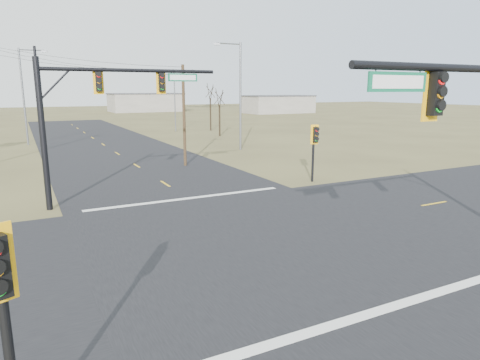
{
  "coord_description": "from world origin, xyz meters",
  "views": [
    {
      "loc": [
        -8.53,
        -15.81,
        6.38
      ],
      "look_at": [
        0.11,
        1.0,
        2.36
      ],
      "focal_mm": 32.0,
      "sensor_mm": 36.0,
      "label": 1
    }
  ],
  "objects_px": {
    "mast_arm_far": "(96,102)",
    "bare_tree_d": "(210,91)",
    "pedestal_signal_sw": "(0,291)",
    "utility_pole_near": "(184,114)",
    "bare_tree_c": "(219,97)",
    "streetlight_b": "(174,99)",
    "pedestal_signal_ne": "(315,140)",
    "streetlight_c": "(25,91)",
    "streetlight_a": "(238,91)"
  },
  "relations": [
    {
      "from": "mast_arm_far",
      "to": "bare_tree_d",
      "type": "bearing_deg",
      "value": 65.13
    },
    {
      "from": "pedestal_signal_sw",
      "to": "bare_tree_d",
      "type": "xyz_separation_m",
      "value": [
        27.34,
        54.78,
        3.03
      ]
    },
    {
      "from": "utility_pole_near",
      "to": "bare_tree_c",
      "type": "height_order",
      "value": "utility_pole_near"
    },
    {
      "from": "mast_arm_far",
      "to": "bare_tree_c",
      "type": "bearing_deg",
      "value": 61.32
    },
    {
      "from": "streetlight_b",
      "to": "bare_tree_d",
      "type": "distance_m",
      "value": 5.81
    },
    {
      "from": "pedestal_signal_ne",
      "to": "utility_pole_near",
      "type": "relative_size",
      "value": 0.48
    },
    {
      "from": "mast_arm_far",
      "to": "streetlight_c",
      "type": "xyz_separation_m",
      "value": [
        -2.89,
        31.03,
        0.42
      ]
    },
    {
      "from": "pedestal_signal_ne",
      "to": "bare_tree_d",
      "type": "xyz_separation_m",
      "value": [
        8.79,
        38.54,
        3.2
      ]
    },
    {
      "from": "mast_arm_far",
      "to": "bare_tree_c",
      "type": "xyz_separation_m",
      "value": [
        20.83,
        29.57,
        -0.33
      ]
    },
    {
      "from": "streetlight_a",
      "to": "pedestal_signal_sw",
      "type": "bearing_deg",
      "value": -99.32
    },
    {
      "from": "mast_arm_far",
      "to": "utility_pole_near",
      "type": "height_order",
      "value": "utility_pole_near"
    },
    {
      "from": "streetlight_a",
      "to": "streetlight_b",
      "type": "height_order",
      "value": "streetlight_a"
    },
    {
      "from": "streetlight_c",
      "to": "utility_pole_near",
      "type": "bearing_deg",
      "value": -46.54
    },
    {
      "from": "streetlight_b",
      "to": "utility_pole_near",
      "type": "bearing_deg",
      "value": -117.86
    },
    {
      "from": "mast_arm_far",
      "to": "pedestal_signal_sw",
      "type": "bearing_deg",
      "value": -97.83
    },
    {
      "from": "pedestal_signal_sw",
      "to": "streetlight_c",
      "type": "relative_size",
      "value": 0.39
    },
    {
      "from": "mast_arm_far",
      "to": "streetlight_c",
      "type": "height_order",
      "value": "streetlight_c"
    },
    {
      "from": "bare_tree_d",
      "to": "streetlight_b",
      "type": "bearing_deg",
      "value": 166.28
    },
    {
      "from": "utility_pole_near",
      "to": "bare_tree_d",
      "type": "relative_size",
      "value": 1.09
    },
    {
      "from": "pedestal_signal_ne",
      "to": "streetlight_c",
      "type": "bearing_deg",
      "value": 139.85
    },
    {
      "from": "utility_pole_near",
      "to": "streetlight_a",
      "type": "distance_m",
      "value": 10.87
    },
    {
      "from": "pedestal_signal_sw",
      "to": "streetlight_c",
      "type": "distance_m",
      "value": 48.18
    },
    {
      "from": "mast_arm_far",
      "to": "streetlight_c",
      "type": "distance_m",
      "value": 31.16
    },
    {
      "from": "pedestal_signal_ne",
      "to": "bare_tree_c",
      "type": "height_order",
      "value": "bare_tree_c"
    },
    {
      "from": "mast_arm_far",
      "to": "streetlight_c",
      "type": "bearing_deg",
      "value": 101.8
    },
    {
      "from": "bare_tree_c",
      "to": "streetlight_c",
      "type": "bearing_deg",
      "value": 176.48
    },
    {
      "from": "pedestal_signal_sw",
      "to": "streetlight_c",
      "type": "bearing_deg",
      "value": 65.79
    },
    {
      "from": "utility_pole_near",
      "to": "streetlight_c",
      "type": "height_order",
      "value": "streetlight_c"
    },
    {
      "from": "utility_pole_near",
      "to": "bare_tree_d",
      "type": "bearing_deg",
      "value": 62.75
    },
    {
      "from": "utility_pole_near",
      "to": "pedestal_signal_ne",
      "type": "bearing_deg",
      "value": -60.63
    },
    {
      "from": "pedestal_signal_ne",
      "to": "bare_tree_c",
      "type": "distance_m",
      "value": 31.18
    },
    {
      "from": "streetlight_b",
      "to": "bare_tree_c",
      "type": "distance_m",
      "value": 10.1
    },
    {
      "from": "bare_tree_c",
      "to": "pedestal_signal_ne",
      "type": "bearing_deg",
      "value": -102.3
    },
    {
      "from": "mast_arm_far",
      "to": "streetlight_a",
      "type": "relative_size",
      "value": 0.89
    },
    {
      "from": "pedestal_signal_sw",
      "to": "bare_tree_d",
      "type": "relative_size",
      "value": 0.56
    },
    {
      "from": "pedestal_signal_sw",
      "to": "utility_pole_near",
      "type": "bearing_deg",
      "value": 41.79
    },
    {
      "from": "pedestal_signal_ne",
      "to": "streetlight_c",
      "type": "xyz_separation_m",
      "value": [
        -17.09,
        31.83,
        3.16
      ]
    },
    {
      "from": "utility_pole_near",
      "to": "streetlight_c",
      "type": "distance_m",
      "value": 24.42
    },
    {
      "from": "streetlight_c",
      "to": "bare_tree_d",
      "type": "bearing_deg",
      "value": 30.31
    },
    {
      "from": "pedestal_signal_ne",
      "to": "bare_tree_d",
      "type": "bearing_deg",
      "value": 98.77
    },
    {
      "from": "mast_arm_far",
      "to": "pedestal_signal_sw",
      "type": "height_order",
      "value": "mast_arm_far"
    },
    {
      "from": "streetlight_b",
      "to": "pedestal_signal_ne",
      "type": "bearing_deg",
      "value": -105.56
    },
    {
      "from": "utility_pole_near",
      "to": "streetlight_b",
      "type": "relative_size",
      "value": 0.95
    },
    {
      "from": "pedestal_signal_sw",
      "to": "bare_tree_c",
      "type": "bearing_deg",
      "value": 39.16
    },
    {
      "from": "pedestal_signal_ne",
      "to": "streetlight_b",
      "type": "distance_m",
      "value": 40.07
    },
    {
      "from": "utility_pole_near",
      "to": "bare_tree_c",
      "type": "bearing_deg",
      "value": 58.35
    },
    {
      "from": "streetlight_b",
      "to": "streetlight_c",
      "type": "bearing_deg",
      "value": -169.29
    },
    {
      "from": "pedestal_signal_ne",
      "to": "streetlight_b",
      "type": "bearing_deg",
      "value": 106.92
    },
    {
      "from": "pedestal_signal_sw",
      "to": "bare_tree_d",
      "type": "bearing_deg",
      "value": 41.01
    },
    {
      "from": "streetlight_a",
      "to": "streetlight_b",
      "type": "distance_m",
      "value": 23.07
    }
  ]
}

